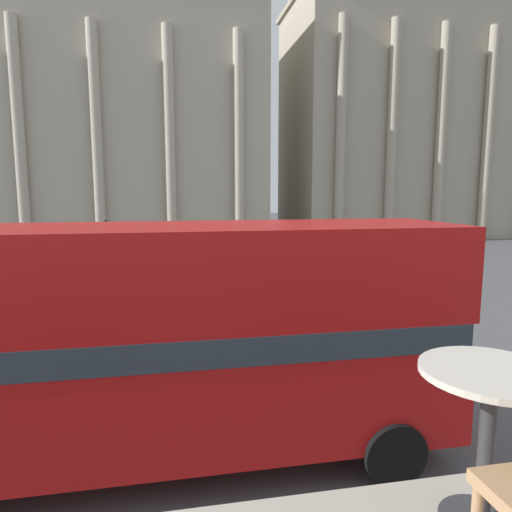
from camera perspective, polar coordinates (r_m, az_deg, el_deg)
double_decker_bus at (r=8.06m, az=-16.04°, el=-9.87°), size 11.45×2.70×4.27m
cafe_dining_table at (r=2.32m, az=27.09°, el=-17.00°), size 0.60×0.60×0.73m
plaza_building_left at (r=48.46m, az=-18.01°, el=15.00°), size 29.79×16.46×22.00m
plaza_building_right at (r=54.46m, az=18.04°, el=15.46°), size 25.70×14.58×24.41m
traffic_light_near at (r=11.98m, az=-21.03°, el=-5.52°), size 0.42×0.24×3.21m
traffic_light_mid at (r=17.60m, az=1.05°, el=-0.08°), size 0.42×0.24×3.55m
traffic_light_far at (r=23.46m, az=-17.97°, el=1.43°), size 0.42×0.24×3.46m
car_silver at (r=30.41m, az=-1.13°, el=0.27°), size 4.20×1.93×1.35m
car_black at (r=24.07m, az=-0.75°, el=-1.81°), size 4.20×1.93×1.35m
pedestrian_grey at (r=18.76m, az=-12.40°, el=-3.86°), size 0.32×0.32×1.75m
pedestrian_olive at (r=28.57m, az=-2.46°, el=0.35°), size 0.32×0.32×1.72m
pedestrian_yellow at (r=24.78m, az=-21.11°, el=-1.40°), size 0.32×0.32×1.71m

